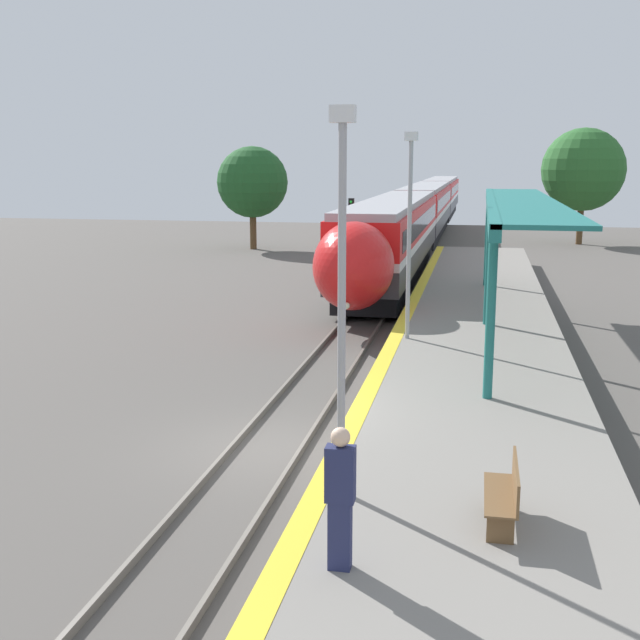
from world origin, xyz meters
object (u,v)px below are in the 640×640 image
object	(u,v)px
train	(424,209)
platform_bench	(507,493)
lamppost_mid	(409,223)
person_waiting	(340,495)
railway_signal	(351,228)
lamppost_near	(342,281)

from	to	relation	value
train	platform_bench	xyz separation A→B (m)	(4.64, -49.15, -0.93)
lamppost_mid	person_waiting	bearing A→B (deg)	-88.33
train	lamppost_mid	xyz separation A→B (m)	(2.21, -37.52, 1.86)
train	platform_bench	distance (m)	49.38
person_waiting	railway_signal	xyz separation A→B (m)	(-4.96, 31.58, 0.58)
platform_bench	person_waiting	distance (m)	2.67
lamppost_near	lamppost_mid	size ratio (longest dim) A/B	1.00
train	person_waiting	xyz separation A→B (m)	(2.60, -50.79, -0.44)
person_waiting	lamppost_near	size ratio (longest dim) A/B	0.32
person_waiting	railway_signal	size ratio (longest dim) A/B	0.46
person_waiting	lamppost_mid	world-z (taller)	lamppost_mid
train	lamppost_mid	distance (m)	37.63
platform_bench	railway_signal	world-z (taller)	railway_signal
train	railway_signal	bearing A→B (deg)	-97.01
lamppost_near	lamppost_mid	xyz separation A→B (m)	(0.00, 10.99, 0.00)
train	platform_bench	world-z (taller)	train
platform_bench	lamppost_mid	distance (m)	12.21
train	lamppost_near	xyz separation A→B (m)	(2.21, -48.51, 1.86)
lamppost_near	lamppost_mid	bearing A→B (deg)	90.00
person_waiting	lamppost_mid	bearing A→B (deg)	91.67
person_waiting	railway_signal	distance (m)	31.97
train	railway_signal	xyz separation A→B (m)	(-2.36, -19.22, 0.14)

